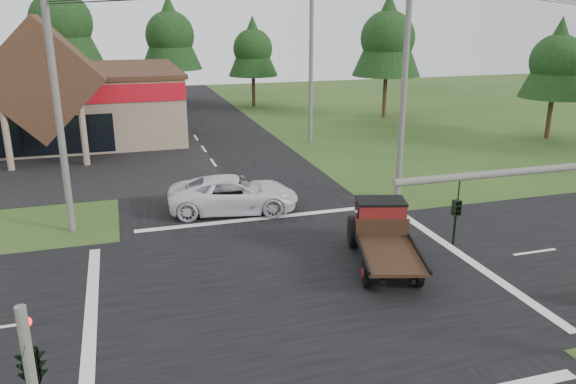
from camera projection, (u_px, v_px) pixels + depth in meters
name	position (u px, v px, depth m)	size (l,w,h in m)	color
ground	(299.00, 286.00, 19.86)	(120.00, 120.00, 0.00)	#294619
road_ns	(299.00, 286.00, 19.86)	(12.00, 120.00, 0.02)	black
road_ew	(299.00, 285.00, 19.86)	(120.00, 12.00, 0.02)	black
traffic_signal_corner	(28.00, 345.00, 10.04)	(0.53, 2.48, 4.40)	#595651
utility_pole_nw	(58.00, 110.00, 23.31)	(2.00, 0.30, 10.50)	#595651
utility_pole_ne	(404.00, 84.00, 27.59)	(2.00, 0.30, 11.50)	#595651
utility_pole_n	(311.00, 64.00, 40.40)	(2.00, 0.30, 11.20)	#595651
tree_row_c	(60.00, 19.00, 51.84)	(7.28, 7.28, 13.13)	#332316
tree_row_d	(170.00, 33.00, 55.93)	(6.16, 6.16, 11.11)	#332316
tree_row_e	(253.00, 47.00, 56.73)	(5.04, 5.04, 9.09)	#332316
tree_side_ne	(388.00, 35.00, 49.97)	(6.16, 6.16, 11.11)	#332316
tree_side_e_near	(558.00, 59.00, 41.65)	(5.04, 5.04, 9.09)	#332316
antique_flatbed_truck	(385.00, 238.00, 21.06)	(2.13, 5.59, 2.34)	#5D170D
white_pickup	(234.00, 194.00, 27.16)	(2.87, 6.22, 1.73)	silver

